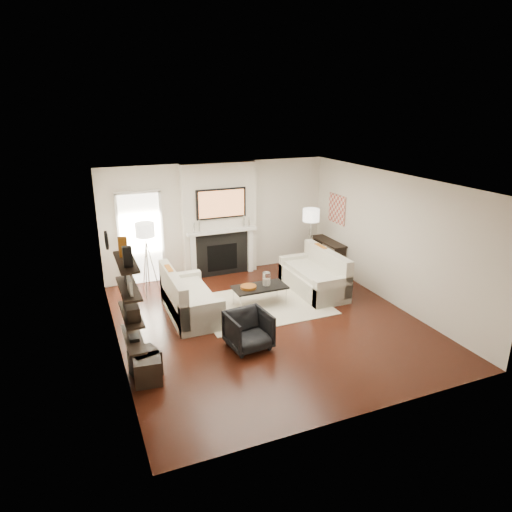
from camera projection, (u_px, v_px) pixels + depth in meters
name	position (u px, v px, depth m)	size (l,w,h in m)	color
room_envelope	(269.00, 255.00, 8.34)	(6.00, 6.00, 6.00)	#34130B
chimney_breast	(220.00, 220.00, 10.85)	(1.80, 0.25, 2.70)	silver
fireplace_surround	(222.00, 255.00, 11.00)	(1.30, 0.02, 1.04)	black
firebox	(222.00, 257.00, 11.02)	(0.75, 0.02, 0.65)	black
mantel_pilaster_l	(193.00, 257.00, 10.70)	(0.12, 0.08, 1.10)	white
mantel_pilaster_r	(250.00, 250.00, 11.23)	(0.12, 0.08, 1.10)	white
mantel_shelf	(222.00, 231.00, 10.77)	(1.70, 0.18, 0.07)	white
tv_body	(221.00, 203.00, 10.58)	(1.20, 0.06, 0.70)	black
tv_screen	(222.00, 204.00, 10.55)	(1.10, 0.01, 0.62)	#BF723F
candlestick_l_tall	(199.00, 226.00, 10.52)	(0.04, 0.04, 0.30)	silver
candlestick_l_short	(194.00, 228.00, 10.48)	(0.04, 0.04, 0.24)	silver
candlestick_r_tall	(244.00, 221.00, 10.91)	(0.04, 0.04, 0.30)	silver
candlestick_r_short	(249.00, 222.00, 10.97)	(0.04, 0.04, 0.24)	silver
hallway_panel	(141.00, 239.00, 10.37)	(0.90, 0.02, 2.10)	white
door_trim_l	(119.00, 242.00, 10.18)	(0.06, 0.06, 2.16)	white
door_trim_r	(162.00, 237.00, 10.53)	(0.06, 0.06, 2.16)	white
door_trim_top	(137.00, 192.00, 10.01)	(1.02, 0.06, 0.06)	white
rug	(262.00, 305.00, 9.49)	(2.60, 2.00, 0.01)	beige
loveseat_left_base	(191.00, 305.00, 8.99)	(0.85, 1.80, 0.42)	beige
loveseat_left_back	(173.00, 293.00, 8.77)	(0.18, 1.80, 0.80)	beige
loveseat_left_arm_n	(202.00, 318.00, 8.25)	(0.85, 0.18, 0.60)	beige
loveseat_left_arm_s	(181.00, 286.00, 9.67)	(0.85, 0.18, 0.60)	beige
loveseat_left_cushion	(193.00, 293.00, 8.93)	(0.63, 1.44, 0.10)	beige
pillow_left_orange	(169.00, 278.00, 8.97)	(0.10, 0.42, 0.42)	#B26115
pillow_left_charcoal	(176.00, 289.00, 8.45)	(0.10, 0.40, 0.40)	black
loveseat_right_base	(313.00, 282.00, 10.13)	(0.85, 1.80, 0.42)	beige
loveseat_right_back	(327.00, 267.00, 10.15)	(0.18, 1.80, 0.80)	beige
loveseat_right_arm_n	(332.00, 292.00, 9.39)	(0.85, 0.18, 0.60)	beige
loveseat_right_arm_s	(296.00, 267.00, 10.81)	(0.85, 0.18, 0.60)	beige
loveseat_right_cushion	(311.00, 272.00, 10.03)	(0.63, 1.44, 0.10)	beige
pillow_right_orange	(320.00, 254.00, 10.35)	(0.10, 0.42, 0.42)	#B26115
pillow_right_charcoal	(334.00, 263.00, 9.83)	(0.10, 0.40, 0.40)	black
coffee_table	(260.00, 287.00, 9.37)	(1.10, 0.55, 0.04)	black
coffee_leg_nw	(241.00, 305.00, 9.06)	(0.02, 0.02, 0.38)	silver
coffee_leg_ne	(286.00, 297.00, 9.42)	(0.02, 0.02, 0.38)	silver
coffee_leg_sw	(233.00, 296.00, 9.44)	(0.02, 0.02, 0.38)	silver
coffee_leg_se	(277.00, 289.00, 9.81)	(0.02, 0.02, 0.38)	silver
hurricane_glass	(267.00, 279.00, 9.37)	(0.16, 0.16, 0.28)	white
hurricane_candle	(266.00, 282.00, 9.39)	(0.11, 0.11, 0.16)	white
copper_bowl	(248.00, 287.00, 9.26)	(0.33, 0.33, 0.05)	#A5591B
armchair	(249.00, 329.00, 7.75)	(0.69, 0.64, 0.71)	black
lamp_left_post	(148.00, 268.00, 9.90)	(0.02, 0.02, 1.20)	silver
lamp_left_shade	(145.00, 230.00, 9.63)	(0.40, 0.40, 0.30)	white
lamp_left_leg_a	(153.00, 267.00, 9.94)	(0.02, 0.02, 1.25)	silver
lamp_left_leg_b	(145.00, 267.00, 9.96)	(0.02, 0.02, 1.25)	silver
lamp_left_leg_c	(146.00, 269.00, 9.79)	(0.02, 0.02, 1.25)	silver
lamp_right_post	(310.00, 249.00, 11.16)	(0.02, 0.02, 1.20)	silver
lamp_right_shade	(311.00, 215.00, 10.89)	(0.40, 0.40, 0.30)	white
lamp_right_leg_a	(314.00, 248.00, 11.20)	(0.02, 0.02, 1.25)	silver
lamp_right_leg_b	(306.00, 248.00, 11.23)	(0.02, 0.02, 1.25)	silver
lamp_right_leg_c	(310.00, 250.00, 11.06)	(0.02, 0.02, 1.25)	silver
console_top	(328.00, 242.00, 11.31)	(0.35, 1.20, 0.04)	black
console_leg_n	(340.00, 263.00, 10.94)	(0.30, 0.04, 0.71)	black
console_leg_s	(317.00, 250.00, 11.91)	(0.30, 0.04, 0.71)	black
wall_art	(337.00, 209.00, 11.06)	(0.03, 0.70, 0.70)	tan
shelf_bottom	(133.00, 339.00, 6.72)	(0.25, 1.00, 0.04)	black
shelf_lower	(131.00, 314.00, 6.59)	(0.25, 1.00, 0.04)	black
shelf_upper	(129.00, 288.00, 6.46)	(0.25, 1.00, 0.04)	black
shelf_top	(126.00, 262.00, 6.34)	(0.25, 1.00, 0.04)	black
decor_magfile_a	(127.00, 257.00, 6.06)	(0.12, 0.10, 0.28)	black
decor_magfile_b	(123.00, 247.00, 6.47)	(0.12, 0.10, 0.28)	#B26115
decor_frame_a	(130.00, 285.00, 6.24)	(0.04, 0.30, 0.22)	white
decor_frame_b	(126.00, 277.00, 6.60)	(0.04, 0.22, 0.18)	black
decor_wine_rack	(133.00, 313.00, 6.35)	(0.18, 0.25, 0.20)	black
decor_box_small	(128.00, 303.00, 6.77)	(0.15, 0.12, 0.12)	black
decor_books	(134.00, 338.00, 6.65)	(0.14, 0.20, 0.05)	black
decor_box_tall	(130.00, 323.00, 6.95)	(0.10, 0.10, 0.18)	white
clock_rim	(106.00, 240.00, 8.02)	(0.34, 0.34, 0.04)	black
clock_face	(108.00, 240.00, 8.03)	(0.29, 0.29, 0.01)	white
ottoman_near	(145.00, 363.00, 7.02)	(0.40, 0.40, 0.40)	black
ottoman_far	(148.00, 370.00, 6.82)	(0.40, 0.40, 0.40)	black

